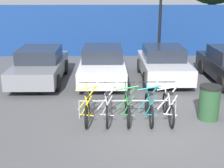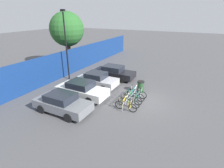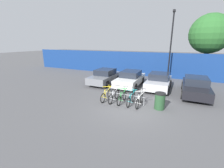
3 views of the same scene
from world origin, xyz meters
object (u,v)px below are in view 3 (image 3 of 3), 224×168
bicycle_yellow (106,95)px  lamp_post (171,43)px  bicycle_silver (114,96)px  bicycle_green (122,97)px  car_white (130,79)px  bicycle_teal (131,99)px  car_black (196,86)px  tree_behind_hoarding (210,34)px  trash_bin (160,101)px  bike_rack (123,95)px  car_grey (105,76)px  car_silver (159,81)px  bicycle_white (140,100)px

bicycle_yellow → lamp_post: size_ratio=0.25×
bicycle_silver → bicycle_green: 0.59m
bicycle_yellow → lamp_post: bearing=68.3°
bicycle_silver → car_white: bearing=95.3°
bicycle_teal → car_black: bearing=41.4°
tree_behind_hoarding → bicycle_yellow: bearing=-122.6°
bicycle_green → trash_bin: size_ratio=1.66×
bicycle_silver → bicycle_teal: (1.23, 0.00, 0.00)m
bicycle_yellow → trash_bin: bicycle_yellow is taller
bike_rack → bicycle_green: 0.18m
bicycle_teal → car_grey: bearing=132.1°
car_silver → car_black: (2.77, -0.42, 0.00)m
bicycle_silver → trash_bin: 3.01m
bicycle_yellow → car_black: bearing=34.7°
bicycle_teal → car_silver: bearing=72.1°
bicycle_white → tree_behind_hoarding: bearing=66.5°
bicycle_white → car_silver: size_ratio=0.44×
bicycle_yellow → car_silver: bearing=56.2°
bicycle_yellow → car_grey: car_grey is taller
bicycle_yellow → trash_bin: (3.58, 0.07, 0.14)m
bicycle_white → car_silver: (0.56, 4.22, 0.31)m
bicycle_white → car_white: 4.59m
bicycle_silver → bike_rack: bearing=16.4°
bike_rack → bicycle_green: bearing=-97.5°
bike_rack → bicycle_silver: (-0.61, -0.15, -0.10)m
bicycle_white → trash_bin: bearing=2.7°
car_grey → lamp_post: (5.50, 4.01, 3.14)m
car_white → tree_behind_hoarding: (6.52, 6.64, 4.06)m
car_white → car_black: same height
car_silver → bicycle_teal: bearing=-105.0°
bicycle_white → car_silver: 4.27m
bike_rack → car_white: 4.07m
lamp_post → tree_behind_hoarding: size_ratio=1.01×
trash_bin → tree_behind_hoarding: (3.32, 10.70, 4.24)m
car_white → tree_behind_hoarding: 10.15m
bicycle_silver → tree_behind_hoarding: size_ratio=0.25×
bike_rack → bicycle_white: 1.19m
bicycle_silver → car_grey: size_ratio=0.41×
car_black → bicycle_teal: bearing=-135.7°
bicycle_yellow → car_grey: size_ratio=0.41×
bicycle_yellow → bike_rack: bearing=8.1°
car_white → trash_bin: 5.17m
bicycle_green → car_white: 4.22m
bike_rack → car_black: size_ratio=0.65×
bicycle_yellow → car_grey: bearing=119.7°
lamp_post → bicycle_teal: bearing=-100.9°
car_black → trash_bin: car_black is taller
bike_rack → car_black: car_black is taller
lamp_post → tree_behind_hoarding: 4.63m
car_silver → car_black: bearing=-8.7°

